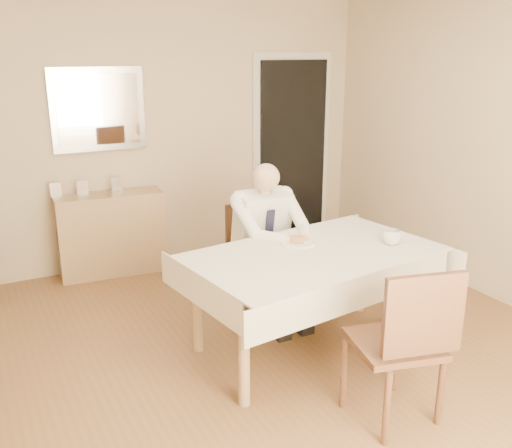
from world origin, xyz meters
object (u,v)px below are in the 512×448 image
chair_near (406,338)px  seated_man (272,236)px  sideboard (112,234)px  dining_table (314,263)px  chair_far (255,250)px  coffee_mug (391,237)px

chair_near → seated_man: bearing=103.6°
sideboard → dining_table: bearing=-63.2°
chair_far → chair_near: size_ratio=0.90×
chair_far → chair_near: chair_near is taller
chair_near → coffee_mug: bearing=68.8°
dining_table → sideboard: bearing=104.5°
dining_table → seated_man: 0.59m
dining_table → seated_man: (-0.00, 0.59, 0.02)m
dining_table → coffee_mug: (0.57, -0.12, 0.14)m
chair_far → sideboard: 1.56m
chair_near → sideboard: (-0.88, 3.10, -0.16)m
chair_far → chair_near: (-0.01, -1.82, 0.06)m
seated_man → sideboard: seated_man is taller
dining_table → sideboard: (-0.88, 2.16, -0.28)m
coffee_mug → sideboard: coffee_mug is taller
coffee_mug → sideboard: bearing=122.6°
chair_far → seated_man: (-0.00, -0.28, 0.21)m
coffee_mug → sideboard: size_ratio=0.13×
seated_man → dining_table: bearing=-90.0°
seated_man → coffee_mug: size_ratio=9.46×
sideboard → chair_near: bearing=-69.7°
dining_table → chair_far: 0.90m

